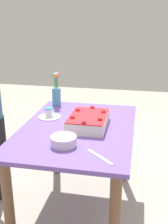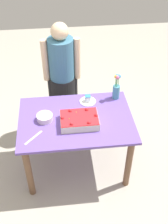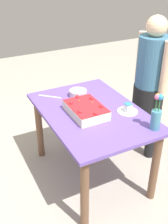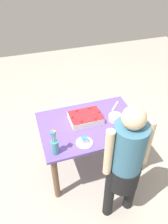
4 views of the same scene
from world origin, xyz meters
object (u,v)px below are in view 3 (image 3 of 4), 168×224
Objects in this scene: flower_vase at (156,115)px; person_standing at (150,81)px; cake_knife at (50,96)px; fruit_bowl at (78,93)px; sheet_cake at (86,110)px; serving_plate_with_slice at (128,109)px.

person_standing reaches higher than flower_vase.
cake_knife is at bearing -19.30° from person_standing.
fruit_bowl is at bearing -17.45° from person_standing.
fruit_bowl is (0.81, 0.29, -0.09)m from flower_vase.
sheet_cake is 0.26× the size of person_standing.
serving_plate_with_slice is 0.59× the size of flower_vase.
sheet_cake is 1.67× the size of cake_knife.
person_standing reaches higher than cake_knife.
sheet_cake is at bearing 9.41° from person_standing.
cake_knife is 0.15× the size of person_standing.
sheet_cake reaches higher than serving_plate_with_slice.
serving_plate_with_slice is 0.52m from person_standing.
person_standing is (0.13, -0.79, 0.07)m from sheet_cake.
flower_vase reaches higher than cake_knife.
flower_vase is at bearing 163.84° from cake_knife.
serving_plate_with_slice is at bearing 30.41° from person_standing.
serving_plate_with_slice reaches higher than cake_knife.
person_standing is at bearing -155.93° from cake_knife.
flower_vase reaches higher than sheet_cake.
serving_plate_with_slice is (-0.13, -0.35, -0.02)m from sheet_cake.
cake_knife is at bearing 30.47° from flower_vase.
person_standing reaches higher than fruit_bowl.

